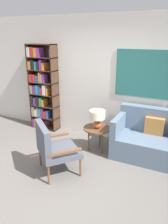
{
  "coord_description": "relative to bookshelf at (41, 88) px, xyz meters",
  "views": [
    {
      "loc": [
        1.74,
        -2.41,
        2.27
      ],
      "look_at": [
        0.05,
        1.07,
        0.9
      ],
      "focal_mm": 35.0,
      "sensor_mm": 36.0,
      "label": 1
    }
  ],
  "objects": [
    {
      "name": "ground_plane",
      "position": [
        1.49,
        -1.84,
        -1.03
      ],
      "size": [
        14.0,
        14.0,
        0.0
      ],
      "primitive_type": "plane",
      "color": "#66605B"
    },
    {
      "name": "wall_back",
      "position": [
        1.55,
        0.19,
        0.32
      ],
      "size": [
        6.4,
        0.08,
        2.7
      ],
      "color": "silver",
      "rests_on": "ground_plane"
    },
    {
      "name": "bookshelf",
      "position": [
        0.0,
        0.0,
        0.0
      ],
      "size": [
        0.7,
        0.3,
        2.08
      ],
      "color": "#422B1E",
      "rests_on": "ground_plane"
    },
    {
      "name": "armchair",
      "position": [
        1.32,
        -1.55,
        -0.52
      ],
      "size": [
        0.93,
        0.92,
        0.9
      ],
      "color": "brown",
      "rests_on": "ground_plane"
    },
    {
      "name": "couch",
      "position": [
        2.98,
        -0.25,
        -0.69
      ],
      "size": [
        1.87,
        0.85,
        0.93
      ],
      "color": "slate",
      "rests_on": "ground_plane"
    },
    {
      "name": "side_table",
      "position": [
        1.71,
        -0.53,
        -0.57
      ],
      "size": [
        0.55,
        0.55,
        0.52
      ],
      "color": "brown",
      "rests_on": "ground_plane"
    },
    {
      "name": "table_lamp",
      "position": [
        1.72,
        -0.55,
        -0.28
      ],
      "size": [
        0.31,
        0.31,
        0.37
      ],
      "color": "#C65128",
      "rests_on": "side_table"
    }
  ]
}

